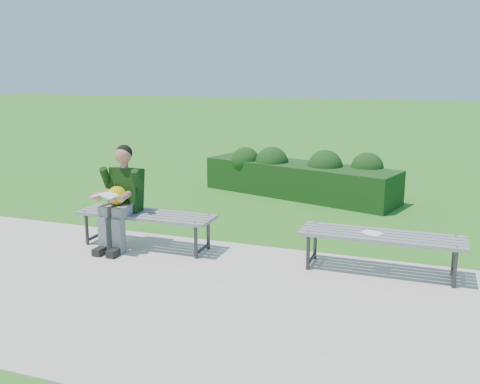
# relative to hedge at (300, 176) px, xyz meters

# --- Properties ---
(ground) EXTENTS (80.00, 80.00, 0.00)m
(ground) POSITION_rel_hedge_xyz_m (0.12, -3.09, -0.38)
(ground) COLOR #167113
(ground) RESTS_ON ground
(walkway) EXTENTS (30.00, 3.50, 0.02)m
(walkway) POSITION_rel_hedge_xyz_m (0.12, -4.84, -0.37)
(walkway) COLOR #B8B099
(walkway) RESTS_ON ground
(hedge) EXTENTS (3.75, 1.93, 0.89)m
(hedge) POSITION_rel_hedge_xyz_m (0.00, 0.00, 0.00)
(hedge) COLOR #193D0F
(hedge) RESTS_ON ground
(bench_left) EXTENTS (1.80, 0.50, 0.46)m
(bench_left) POSITION_rel_hedge_xyz_m (-1.15, -3.62, 0.03)
(bench_left) COLOR slate
(bench_left) RESTS_ON walkway
(bench_right) EXTENTS (1.80, 0.50, 0.46)m
(bench_right) POSITION_rel_hedge_xyz_m (1.78, -3.53, 0.03)
(bench_right) COLOR slate
(bench_right) RESTS_ON walkway
(seated_boy) EXTENTS (0.56, 0.76, 1.31)m
(seated_boy) POSITION_rel_hedge_xyz_m (-1.45, -3.72, 0.33)
(seated_boy) COLOR gray
(seated_boy) RESTS_ON walkway
(paper_sheet) EXTENTS (0.27, 0.23, 0.01)m
(paper_sheet) POSITION_rel_hedge_xyz_m (1.68, -3.53, 0.09)
(paper_sheet) COLOR white
(paper_sheet) RESTS_ON bench_right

